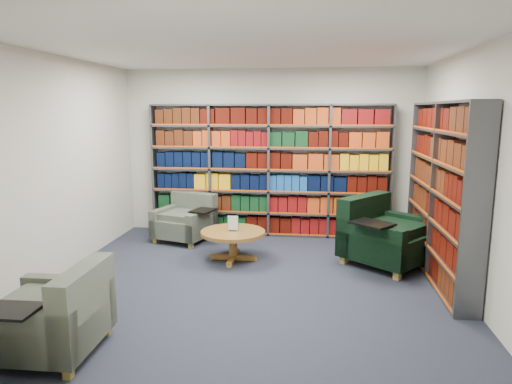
# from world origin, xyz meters

# --- Properties ---
(room_shell) EXTENTS (5.02, 5.02, 2.82)m
(room_shell) POSITION_xyz_m (0.00, 0.00, 1.40)
(room_shell) COLOR #1E2230
(room_shell) RESTS_ON ground
(bookshelf_back) EXTENTS (4.00, 0.28, 2.20)m
(bookshelf_back) POSITION_xyz_m (0.00, 2.34, 1.10)
(bookshelf_back) COLOR #47494F
(bookshelf_back) RESTS_ON ground
(bookshelf_right) EXTENTS (0.28, 2.50, 2.20)m
(bookshelf_right) POSITION_xyz_m (2.34, 0.60, 1.10)
(bookshelf_right) COLOR #47494F
(bookshelf_right) RESTS_ON ground
(chair_teal_left) EXTENTS (1.08, 1.02, 0.74)m
(chair_teal_left) POSITION_xyz_m (-1.32, 1.88, 0.30)
(chair_teal_left) COLOR #0A1D34
(chair_teal_left) RESTS_ON ground
(chair_green_right) EXTENTS (1.43, 1.43, 0.92)m
(chair_green_right) POSITION_xyz_m (1.70, 1.06, 0.37)
(chair_green_right) COLOR black
(chair_green_right) RESTS_ON ground
(chair_teal_front) EXTENTS (0.89, 1.03, 0.80)m
(chair_teal_front) POSITION_xyz_m (-1.44, -1.80, 0.32)
(chair_teal_front) COLOR #0A1D34
(chair_teal_front) RESTS_ON ground
(coffee_table) EXTENTS (0.91, 0.91, 0.64)m
(coffee_table) POSITION_xyz_m (-0.37, 0.90, 0.34)
(coffee_table) COLOR brown
(coffee_table) RESTS_ON ground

